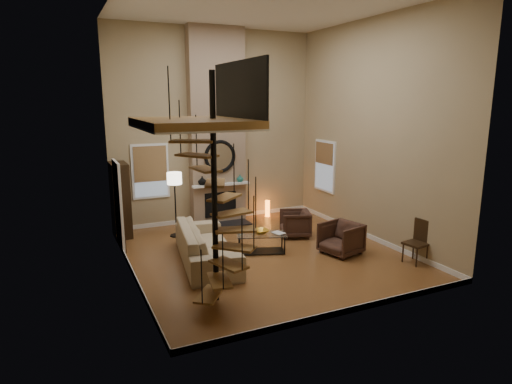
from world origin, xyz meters
name	(u,v)px	position (x,y,z in m)	size (l,w,h in m)	color
ground	(263,254)	(0.00, 0.00, -0.01)	(6.00, 6.50, 0.01)	#996231
back_wall	(215,127)	(0.00, 3.25, 2.75)	(6.00, 0.02, 5.50)	tan
front_wall	(354,152)	(0.00, -3.25, 2.75)	(6.00, 0.02, 5.50)	tan
left_wall	(124,141)	(-3.00, 0.00, 2.75)	(0.02, 6.50, 5.50)	tan
right_wall	(372,132)	(3.00, 0.00, 2.75)	(0.02, 6.50, 5.50)	tan
ceiling	(264,4)	(0.00, 0.00, 5.50)	(6.00, 6.50, 0.01)	silver
baseboard_back	(217,217)	(0.00, 3.24, 0.06)	(6.00, 0.02, 0.12)	white
baseboard_front	(346,311)	(0.00, -3.24, 0.06)	(6.00, 0.02, 0.12)	white
baseboard_left	(133,272)	(-2.99, 0.00, 0.06)	(0.02, 6.50, 0.12)	white
baseboard_right	(366,235)	(2.99, 0.00, 0.06)	(0.02, 6.50, 0.12)	white
chimney_breast	(217,128)	(0.00, 3.06, 2.75)	(1.60, 0.38, 5.50)	#8D745C
hearth	(224,225)	(0.00, 2.57, 0.02)	(1.50, 0.60, 0.04)	black
firebox	(221,204)	(0.00, 2.86, 0.55)	(0.95, 0.02, 0.72)	black
mantel	(221,185)	(0.00, 2.78, 1.15)	(1.70, 0.18, 0.06)	white
mirror_frame	(220,157)	(0.00, 2.84, 1.95)	(0.94, 0.94, 0.10)	black
mirror_disc	(220,157)	(0.00, 2.85, 1.95)	(0.80, 0.80, 0.01)	white
vase_left	(202,181)	(-0.55, 2.82, 1.30)	(0.24, 0.24, 0.25)	black
vase_right	(240,178)	(0.60, 2.82, 1.28)	(0.20, 0.20, 0.21)	#1C6258
window_back	(150,171)	(-1.90, 3.22, 1.62)	(1.02, 0.06, 1.52)	white
window_right	(325,165)	(2.97, 2.00, 1.63)	(0.06, 1.02, 1.52)	white
entry_door	(119,206)	(-2.95, 1.80, 1.05)	(0.10, 1.05, 2.16)	white
loft	(199,119)	(-2.04, -1.80, 3.24)	(1.70, 2.20, 1.09)	olive
spiral_stair	(215,204)	(-1.78, -1.79, 1.78)	(1.47, 1.47, 4.06)	black
hutch	(120,201)	(-2.79, 2.81, 0.95)	(0.42, 0.89, 1.99)	black
sofa	(206,244)	(-1.37, 0.09, 0.40)	(2.79, 1.09, 0.81)	tan
armchair_near	(298,223)	(1.39, 0.80, 0.35)	(0.74, 0.76, 0.69)	#40271D
armchair_far	(343,238)	(1.74, -0.72, 0.35)	(0.82, 0.84, 0.77)	#40271D
coffee_table	(261,241)	(0.01, 0.10, 0.28)	(1.29, 0.94, 0.44)	silver
bowl	(261,231)	(0.01, 0.15, 0.50)	(0.38, 0.38, 0.09)	gold
book	(278,233)	(0.36, -0.05, 0.46)	(0.22, 0.29, 0.03)	gray
floor_lamp	(175,184)	(-1.50, 2.17, 1.41)	(0.38, 0.38, 1.70)	black
accent_lamp	(267,209)	(1.54, 2.91, 0.25)	(0.14, 0.14, 0.50)	orange
side_chair	(419,239)	(2.88, -1.91, 0.53)	(0.51, 0.50, 0.96)	black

